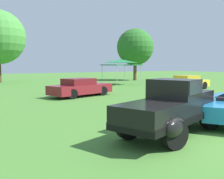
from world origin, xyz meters
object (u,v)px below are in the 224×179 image
show_car_burgundy (81,87)px  canopy_tent_left_field (121,62)px  feature_pickup_truck (172,106)px  show_car_yellow (188,82)px

show_car_burgundy → canopy_tent_left_field: (8.13, 7.31, 1.82)m
feature_pickup_truck → show_car_burgundy: 10.44m
show_car_burgundy → canopy_tent_left_field: canopy_tent_left_field is taller
show_car_burgundy → feature_pickup_truck: bearing=-99.2°
show_car_yellow → canopy_tent_left_field: (-1.93, 7.61, 1.82)m
feature_pickup_truck → canopy_tent_left_field: size_ratio=1.42×
feature_pickup_truck → show_car_yellow: size_ratio=1.05×
show_car_burgundy → canopy_tent_left_field: bearing=42.0°
show_car_yellow → show_car_burgundy: bearing=178.3°
feature_pickup_truck → show_car_yellow: 15.43m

